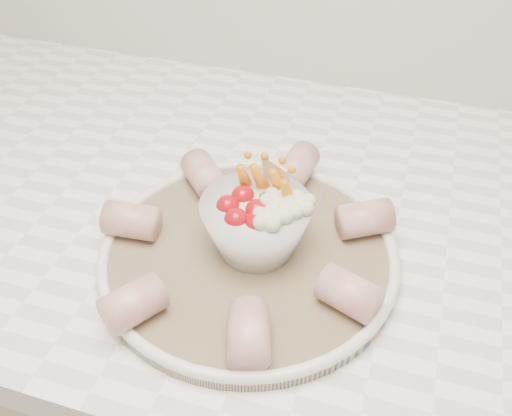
% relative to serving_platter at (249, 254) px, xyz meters
% --- Properties ---
extents(serving_platter, '(0.41, 0.41, 0.02)m').
position_rel_serving_platter_xyz_m(serving_platter, '(0.00, 0.00, 0.00)').
color(serving_platter, navy).
rests_on(serving_platter, kitchen_counter).
extents(veggie_bowl, '(0.11, 0.11, 0.09)m').
position_rel_serving_platter_xyz_m(veggie_bowl, '(0.01, 0.01, 0.04)').
color(veggie_bowl, silver).
rests_on(veggie_bowl, serving_platter).
extents(cured_meat_rolls, '(0.30, 0.31, 0.04)m').
position_rel_serving_platter_xyz_m(cured_meat_rolls, '(-0.00, 0.00, 0.02)').
color(cured_meat_rolls, '#AB4E4F').
rests_on(cured_meat_rolls, serving_platter).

